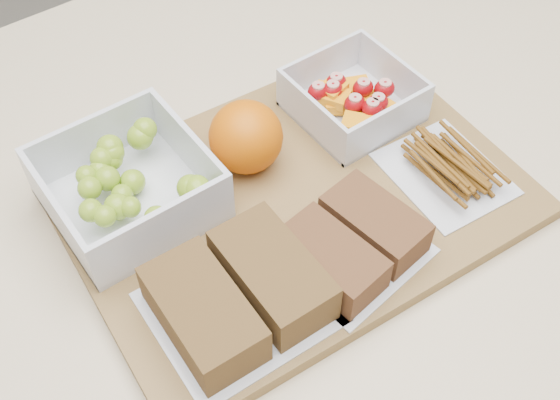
{
  "coord_description": "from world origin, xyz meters",
  "views": [
    {
      "loc": [
        -0.26,
        -0.33,
        1.44
      ],
      "look_at": [
        -0.01,
        0.01,
        0.93
      ],
      "focal_mm": 45.0,
      "sensor_mm": 36.0,
      "label": 1
    }
  ],
  "objects_px": {
    "sandwich_bag_left": "(239,295)",
    "sandwich_bag_center": "(353,242)",
    "cutting_board": "(295,201)",
    "pretzel_bag": "(447,166)",
    "grape_container": "(130,185)",
    "fruit_container": "(353,99)",
    "orange": "(246,137)"
  },
  "relations": [
    {
      "from": "cutting_board",
      "to": "orange",
      "type": "height_order",
      "value": "orange"
    },
    {
      "from": "orange",
      "to": "sandwich_bag_left",
      "type": "xyz_separation_m",
      "value": [
        -0.1,
        -0.13,
        -0.01
      ]
    },
    {
      "from": "grape_container",
      "to": "sandwich_bag_center",
      "type": "height_order",
      "value": "grape_container"
    },
    {
      "from": "sandwich_bag_left",
      "to": "pretzel_bag",
      "type": "relative_size",
      "value": 1.18
    },
    {
      "from": "cutting_board",
      "to": "sandwich_bag_center",
      "type": "xyz_separation_m",
      "value": [
        -0.0,
        -0.08,
        0.03
      ]
    },
    {
      "from": "orange",
      "to": "sandwich_bag_left",
      "type": "distance_m",
      "value": 0.17
    },
    {
      "from": "cutting_board",
      "to": "sandwich_bag_center",
      "type": "relative_size",
      "value": 3.12
    },
    {
      "from": "grape_container",
      "to": "fruit_container",
      "type": "height_order",
      "value": "grape_container"
    },
    {
      "from": "fruit_container",
      "to": "pretzel_bag",
      "type": "bearing_deg",
      "value": -81.54
    },
    {
      "from": "sandwich_bag_left",
      "to": "pretzel_bag",
      "type": "bearing_deg",
      "value": 1.44
    },
    {
      "from": "cutting_board",
      "to": "sandwich_bag_left",
      "type": "xyz_separation_m",
      "value": [
        -0.11,
        -0.07,
        0.03
      ]
    },
    {
      "from": "cutting_board",
      "to": "sandwich_bag_center",
      "type": "bearing_deg",
      "value": -86.49
    },
    {
      "from": "cutting_board",
      "to": "sandwich_bag_left",
      "type": "relative_size",
      "value": 2.79
    },
    {
      "from": "sandwich_bag_left",
      "to": "grape_container",
      "type": "bearing_deg",
      "value": 95.94
    },
    {
      "from": "sandwich_bag_left",
      "to": "sandwich_bag_center",
      "type": "xyz_separation_m",
      "value": [
        0.11,
        -0.01,
        -0.0
      ]
    },
    {
      "from": "grape_container",
      "to": "orange",
      "type": "height_order",
      "value": "orange"
    },
    {
      "from": "sandwich_bag_left",
      "to": "sandwich_bag_center",
      "type": "bearing_deg",
      "value": -6.67
    },
    {
      "from": "grape_container",
      "to": "sandwich_bag_left",
      "type": "distance_m",
      "value": 0.16
    },
    {
      "from": "fruit_container",
      "to": "orange",
      "type": "bearing_deg",
      "value": 177.19
    },
    {
      "from": "fruit_container",
      "to": "pretzel_bag",
      "type": "relative_size",
      "value": 0.9
    },
    {
      "from": "sandwich_bag_center",
      "to": "grape_container",
      "type": "bearing_deg",
      "value": 127.28
    },
    {
      "from": "grape_container",
      "to": "pretzel_bag",
      "type": "bearing_deg",
      "value": -29.55
    },
    {
      "from": "sandwich_bag_center",
      "to": "pretzel_bag",
      "type": "distance_m",
      "value": 0.14
    },
    {
      "from": "cutting_board",
      "to": "sandwich_bag_center",
      "type": "height_order",
      "value": "sandwich_bag_center"
    },
    {
      "from": "cutting_board",
      "to": "grape_container",
      "type": "height_order",
      "value": "grape_container"
    },
    {
      "from": "sandwich_bag_left",
      "to": "sandwich_bag_center",
      "type": "relative_size",
      "value": 1.12
    },
    {
      "from": "orange",
      "to": "sandwich_bag_center",
      "type": "bearing_deg",
      "value": -85.1
    },
    {
      "from": "cutting_board",
      "to": "pretzel_bag",
      "type": "bearing_deg",
      "value": -21.95
    },
    {
      "from": "fruit_container",
      "to": "grape_container",
      "type": "bearing_deg",
      "value": 173.5
    },
    {
      "from": "grape_container",
      "to": "pretzel_bag",
      "type": "xyz_separation_m",
      "value": [
        0.26,
        -0.15,
        -0.01
      ]
    },
    {
      "from": "grape_container",
      "to": "pretzel_bag",
      "type": "relative_size",
      "value": 1.11
    },
    {
      "from": "sandwich_bag_left",
      "to": "pretzel_bag",
      "type": "xyz_separation_m",
      "value": [
        0.25,
        0.01,
        -0.01
      ]
    }
  ]
}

